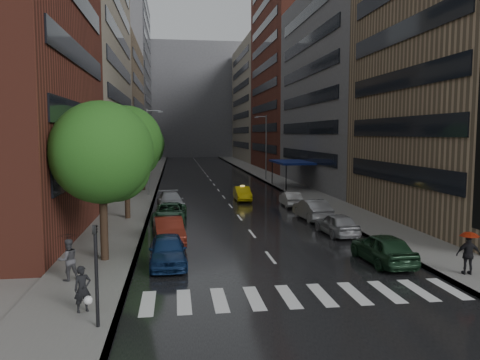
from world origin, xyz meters
name	(u,v)px	position (x,y,z in m)	size (l,w,h in m)	color
ground	(288,281)	(0.00, 0.00, 0.00)	(220.00, 220.00, 0.00)	gray
road	(209,178)	(0.00, 50.00, 0.01)	(14.00, 140.00, 0.01)	black
sidewalk_left	(148,178)	(-9.00, 50.00, 0.07)	(4.00, 140.00, 0.15)	gray
sidewalk_right	(267,176)	(9.00, 50.00, 0.07)	(4.00, 140.00, 0.15)	gray
crosswalk	(305,296)	(0.20, -2.00, 0.01)	(13.15, 2.80, 0.01)	silver
buildings_left	(111,75)	(-15.00, 58.79, 15.99)	(8.00, 108.00, 38.00)	maroon
buildings_right	(295,82)	(15.00, 56.70, 15.03)	(8.05, 109.10, 36.00)	#937A5B
building_far	(191,101)	(0.00, 118.00, 16.00)	(40.00, 14.00, 32.00)	slate
tree_near	(102,153)	(-8.60, 4.25, 5.62)	(5.16, 5.16, 8.22)	#382619
tree_mid	(126,142)	(-8.60, 16.19, 5.94)	(5.45, 5.45, 8.69)	#382619
tree_far	(143,144)	(-8.60, 34.43, 5.40)	(4.96, 4.96, 7.90)	#382619
taxi	(242,194)	(1.59, 25.37, 0.68)	(1.45, 4.15, 1.37)	yellow
parked_cars_left	(170,218)	(-5.40, 12.57, 0.75)	(2.67, 22.27, 1.55)	#10264E
parked_cars_right	(329,219)	(5.40, 10.45, 0.76)	(2.04, 23.49, 1.59)	#15301C
ped_bag_walker	(83,290)	(-8.33, -2.90, 0.96)	(0.73, 0.64, 1.69)	black
ped_black_umbrella	(68,253)	(-9.68, 0.98, 1.38)	(1.13, 1.06, 2.09)	#414145
ped_red_umbrella	(469,249)	(8.26, -0.66, 1.33)	(1.15, 0.82, 2.01)	black
traffic_light	(96,266)	(-7.60, -4.34, 2.23)	(0.18, 0.15, 3.45)	black
street_lamp_left	(148,150)	(-7.72, 30.00, 4.89)	(1.74, 0.22, 9.00)	gray
street_lamp_right	(265,146)	(7.72, 45.00, 4.89)	(1.74, 0.22, 9.00)	gray
awning	(292,162)	(8.98, 35.00, 3.13)	(4.00, 8.00, 3.12)	navy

